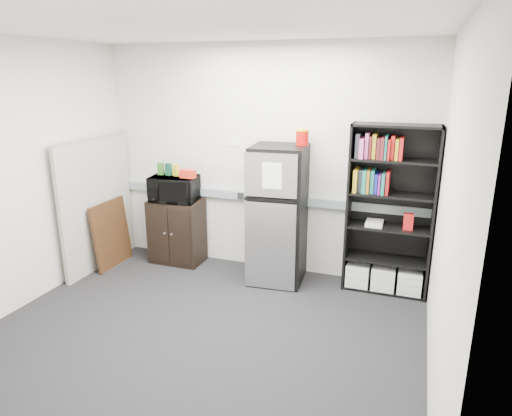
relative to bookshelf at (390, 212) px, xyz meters
The scene contains 18 objects.
floor 2.37m from the bookshelf, 134.33° to the right, with size 4.00×4.00×0.00m, color black.
wall_back 1.60m from the bookshelf, behind, with size 4.00×0.02×2.70m, color silver.
wall_right 1.69m from the bookshelf, 73.25° to the right, with size 0.02×3.50×2.70m, color silver.
wall_left 3.89m from the bookshelf, 156.08° to the right, with size 0.02×3.50×2.70m, color silver.
ceiling 2.83m from the bookshelf, 134.33° to the right, with size 4.00×3.50×0.02m, color white.
electrical_raceway 1.54m from the bookshelf, behind, with size 3.92×0.05×0.10m, color gray.
wall_note 1.99m from the bookshelf, behind, with size 0.14×0.00×0.10m, color white.
bookshelf is the anchor object (origin of this frame).
cubicle_partition 3.46m from the bookshelf, behind, with size 0.06×1.30×1.62m.
cabinet 2.63m from the bookshelf, behind, with size 0.65×0.44×0.82m.
microwave 2.58m from the bookshelf, behind, with size 0.57×0.38×0.31m, color black.
snack_box_a 2.80m from the bookshelf, behind, with size 0.07×0.05×0.15m, color #2A601B.
snack_box_b 2.69m from the bookshelf, behind, with size 0.07×0.05×0.15m, color #0D3926.
snack_box_c 2.58m from the bookshelf, behind, with size 0.07×0.05×0.14m, color gold.
snack_bag 2.39m from the bookshelf, behind, with size 0.18×0.10×0.10m, color red.
refrigerator 1.22m from the bookshelf, behind, with size 0.64×0.67×1.59m.
coffee_can 1.25m from the bookshelf, behind, with size 0.14×0.14×0.19m.
framed_poster 3.36m from the bookshelf, behind, with size 0.12×0.65×0.83m.
Camera 1 is at (1.76, -3.34, 2.34)m, focal length 32.00 mm.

